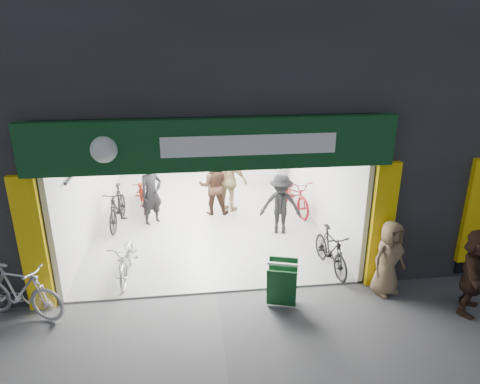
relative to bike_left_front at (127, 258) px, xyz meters
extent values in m
plane|color=#56565B|center=(1.80, -0.89, -0.43)|extent=(60.00, 60.00, 0.00)
cube|color=#232326|center=(-3.70, 4.11, 1.32)|extent=(5.00, 10.00, 3.50)
cube|color=#232326|center=(7.80, 4.11, 1.32)|extent=(6.00, 10.00, 3.50)
cube|color=#9E9E99|center=(1.80, 3.11, -0.41)|extent=(6.00, 8.00, 0.04)
cube|color=silver|center=(1.80, 7.21, 1.17)|extent=(6.00, 0.20, 3.20)
cube|color=silver|center=(-1.15, 3.11, 1.17)|extent=(0.10, 8.00, 3.20)
cube|color=silver|center=(4.75, 3.11, 1.17)|extent=(0.10, 8.00, 3.20)
cube|color=white|center=(1.80, 3.11, 2.82)|extent=(6.00, 8.00, 0.10)
cube|color=black|center=(1.80, -0.79, 2.92)|extent=(6.00, 0.30, 0.30)
cube|color=#0D3B1D|center=(1.80, -1.01, 2.62)|extent=(6.40, 0.25, 0.90)
cube|color=white|center=(2.40, -1.15, 2.62)|extent=(3.00, 0.02, 0.35)
cube|color=yellow|center=(-1.45, -0.95, 0.87)|extent=(0.45, 0.12, 2.60)
cube|color=yellow|center=(5.05, -0.95, 0.87)|extent=(0.45, 0.12, 2.60)
cube|color=yellow|center=(7.00, -0.95, 1.07)|extent=(0.50, 0.12, 2.20)
cylinder|color=black|center=(-1.02, 2.51, 1.67)|extent=(0.06, 5.00, 0.06)
cube|color=silver|center=(3.60, 5.61, 0.07)|extent=(1.40, 0.60, 1.00)
cube|color=white|center=(1.80, 0.31, 2.75)|extent=(1.30, 0.35, 0.04)
cube|color=white|center=(1.80, 2.11, 2.75)|extent=(1.30, 0.35, 0.04)
cube|color=white|center=(1.80, 3.91, 2.75)|extent=(1.30, 0.35, 0.04)
cube|color=white|center=(1.80, 5.71, 2.75)|extent=(1.30, 0.35, 0.04)
imported|color=#ACADB1|center=(0.00, 0.00, 0.00)|extent=(0.61, 1.65, 0.86)
imported|color=black|center=(-0.55, 2.60, 0.12)|extent=(0.64, 1.85, 1.09)
imported|color=maroon|center=(0.00, 3.81, 0.03)|extent=(0.94, 1.84, 0.92)
imported|color=#B0B1B5|center=(0.00, 4.23, 0.04)|extent=(0.64, 1.62, 0.94)
imported|color=black|center=(4.30, -0.29, 0.04)|extent=(0.61, 1.62, 0.95)
imported|color=maroon|center=(4.30, 3.02, 0.09)|extent=(1.07, 2.06, 1.03)
imported|color=#B4B3B8|center=(4.30, 4.95, 0.07)|extent=(0.76, 1.71, 0.99)
imported|color=silver|center=(-1.72, -1.19, 0.10)|extent=(1.83, 1.10, 1.07)
imported|color=black|center=(0.35, 2.63, 0.44)|extent=(0.76, 0.72, 1.74)
imported|color=#342017|center=(2.02, 3.09, 0.43)|extent=(0.88, 0.71, 1.72)
imported|color=black|center=(3.60, 1.57, 0.36)|extent=(1.14, 0.81, 1.59)
imported|color=#997E59|center=(2.46, 3.21, 0.52)|extent=(1.19, 1.01, 1.91)
imported|color=#7D6548|center=(5.10, -1.27, 0.33)|extent=(0.87, 0.72, 1.53)
imported|color=#362218|center=(6.36, -2.01, 0.39)|extent=(1.34, 1.47, 1.63)
cube|color=#10431C|center=(2.94, -1.56, 0.01)|extent=(0.58, 0.35, 0.83)
cube|color=#10431C|center=(3.04, -1.22, 0.01)|extent=(0.58, 0.35, 0.83)
cube|color=white|center=(2.99, -1.39, 0.42)|extent=(0.56, 0.21, 0.05)
camera|label=1|loc=(1.35, -8.13, 4.37)|focal=32.00mm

